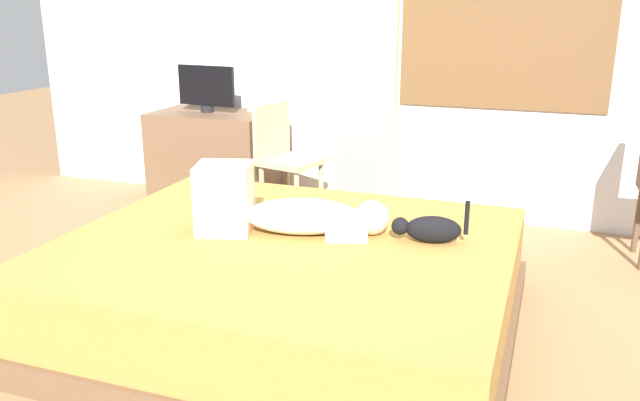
{
  "coord_description": "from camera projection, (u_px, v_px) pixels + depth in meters",
  "views": [
    {
      "loc": [
        1.08,
        -2.52,
        1.55
      ],
      "look_at": [
        0.03,
        0.39,
        0.61
      ],
      "focal_mm": 36.82,
      "sensor_mm": 36.0,
      "label": 1
    }
  ],
  "objects": [
    {
      "name": "ground_plane",
      "position": [
        286.0,
        347.0,
        3.07
      ],
      "size": [
        16.0,
        16.0,
        0.0
      ],
      "primitive_type": "plane",
      "color": "olive"
    },
    {
      "name": "back_wall_with_window",
      "position": [
        408.0,
        16.0,
        4.68
      ],
      "size": [
        6.4,
        0.14,
        2.9
      ],
      "color": "silver",
      "rests_on": "ground"
    },
    {
      "name": "bed",
      "position": [
        287.0,
        285.0,
        3.19
      ],
      "size": [
        2.15,
        1.86,
        0.46
      ],
      "color": "brown",
      "rests_on": "ground"
    },
    {
      "name": "person_lying",
      "position": [
        282.0,
        210.0,
        3.2
      ],
      "size": [
        0.93,
        0.48,
        0.34
      ],
      "color": "silver",
      "rests_on": "bed"
    },
    {
      "name": "cat",
      "position": [
        429.0,
        229.0,
        3.07
      ],
      "size": [
        0.35,
        0.16,
        0.21
      ],
      "color": "black",
      "rests_on": "bed"
    },
    {
      "name": "desk",
      "position": [
        214.0,
        160.0,
        5.09
      ],
      "size": [
        0.9,
        0.56,
        0.74
      ],
      "color": "brown",
      "rests_on": "ground"
    },
    {
      "name": "tv_monitor",
      "position": [
        206.0,
        88.0,
        4.94
      ],
      "size": [
        0.48,
        0.1,
        0.35
      ],
      "color": "black",
      "rests_on": "desk"
    },
    {
      "name": "cup",
      "position": [
        252.0,
        106.0,
        5.02
      ],
      "size": [
        0.07,
        0.07,
        0.08
      ],
      "primitive_type": "cylinder",
      "color": "white",
      "rests_on": "desk"
    },
    {
      "name": "chair_by_desk",
      "position": [
        283.0,
        154.0,
        4.67
      ],
      "size": [
        0.46,
        0.46,
        0.86
      ],
      "color": "tan",
      "rests_on": "ground"
    },
    {
      "name": "curtain_left",
      "position": [
        368.0,
        57.0,
        4.74
      ],
      "size": [
        0.44,
        0.06,
        2.33
      ],
      "primitive_type": "cube",
      "color": "#ADCC75",
      "rests_on": "ground"
    }
  ]
}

